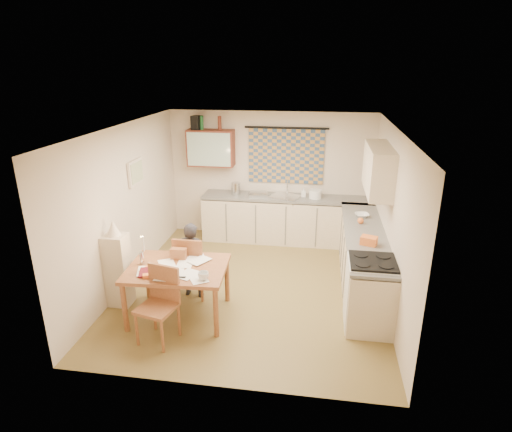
% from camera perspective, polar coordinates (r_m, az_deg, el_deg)
% --- Properties ---
extents(floor, '(4.00, 4.50, 0.02)m').
position_cam_1_polar(floor, '(6.89, -0.44, -9.50)').
color(floor, brown).
rests_on(floor, ground).
extents(ceiling, '(4.00, 4.50, 0.02)m').
position_cam_1_polar(ceiling, '(6.07, -0.50, 11.72)').
color(ceiling, white).
rests_on(ceiling, floor).
extents(wall_back, '(4.00, 0.02, 2.50)m').
position_cam_1_polar(wall_back, '(8.52, 1.95, 5.43)').
color(wall_back, beige).
rests_on(wall_back, floor).
extents(wall_front, '(4.00, 0.02, 2.50)m').
position_cam_1_polar(wall_front, '(4.35, -5.26, -9.41)').
color(wall_front, beige).
rests_on(wall_front, floor).
extents(wall_left, '(0.02, 4.50, 2.50)m').
position_cam_1_polar(wall_left, '(6.96, -17.03, 1.24)').
color(wall_left, beige).
rests_on(wall_left, floor).
extents(wall_right, '(0.02, 4.50, 2.50)m').
position_cam_1_polar(wall_right, '(6.39, 17.64, -0.49)').
color(wall_right, beige).
rests_on(wall_right, floor).
extents(window_blind, '(1.45, 0.03, 1.05)m').
position_cam_1_polar(window_blind, '(8.36, 4.02, 7.93)').
color(window_blind, '#304A6B').
rests_on(window_blind, wall_back).
extents(curtain_rod, '(1.60, 0.04, 0.04)m').
position_cam_1_polar(curtain_rod, '(8.24, 4.10, 11.65)').
color(curtain_rod, black).
rests_on(curtain_rod, wall_back).
extents(wall_cabinet, '(0.90, 0.34, 0.70)m').
position_cam_1_polar(wall_cabinet, '(8.43, -6.03, 9.02)').
color(wall_cabinet, '#582216').
rests_on(wall_cabinet, wall_back).
extents(wall_cabinet_glass, '(0.84, 0.02, 0.64)m').
position_cam_1_polar(wall_cabinet_glass, '(8.27, -6.33, 8.80)').
color(wall_cabinet_glass, '#99B2A5').
rests_on(wall_cabinet_glass, wall_back).
extents(upper_cabinet_right, '(0.34, 1.30, 0.70)m').
position_cam_1_polar(upper_cabinet_right, '(6.71, 16.00, 6.01)').
color(upper_cabinet_right, '#C9B594').
rests_on(upper_cabinet_right, wall_right).
extents(framed_print, '(0.04, 0.50, 0.40)m').
position_cam_1_polar(framed_print, '(7.17, -15.76, 5.65)').
color(framed_print, beige).
rests_on(framed_print, wall_left).
extents(print_canvas, '(0.01, 0.42, 0.32)m').
position_cam_1_polar(print_canvas, '(7.16, -15.58, 5.65)').
color(print_canvas, beige).
rests_on(print_canvas, wall_left).
extents(counter_back, '(3.30, 0.62, 0.92)m').
position_cam_1_polar(counter_back, '(8.42, 4.15, -0.46)').
color(counter_back, '#C9B594').
rests_on(counter_back, floor).
extents(counter_right, '(0.62, 2.95, 0.92)m').
position_cam_1_polar(counter_right, '(6.93, 14.06, -5.68)').
color(counter_right, '#C9B594').
rests_on(counter_right, floor).
extents(stove, '(0.62, 0.62, 0.96)m').
position_cam_1_polar(stove, '(5.95, 14.93, -9.93)').
color(stove, white).
rests_on(stove, floor).
extents(sink, '(0.67, 0.61, 0.10)m').
position_cam_1_polar(sink, '(8.29, 3.88, 2.33)').
color(sink, silver).
rests_on(sink, counter_back).
extents(tap, '(0.03, 0.03, 0.28)m').
position_cam_1_polar(tap, '(8.41, 4.21, 3.86)').
color(tap, silver).
rests_on(tap, counter_back).
extents(dish_rack, '(0.39, 0.34, 0.06)m').
position_cam_1_polar(dish_rack, '(8.33, 0.32, 2.96)').
color(dish_rack, silver).
rests_on(dish_rack, counter_back).
extents(kettle, '(0.20, 0.20, 0.24)m').
position_cam_1_polar(kettle, '(8.37, -2.70, 3.68)').
color(kettle, silver).
rests_on(kettle, counter_back).
extents(mixing_bowl, '(0.31, 0.31, 0.16)m').
position_cam_1_polar(mixing_bowl, '(8.23, 7.90, 2.93)').
color(mixing_bowl, white).
rests_on(mixing_bowl, counter_back).
extents(soap_bottle, '(0.10, 0.10, 0.18)m').
position_cam_1_polar(soap_bottle, '(8.28, 6.36, 3.17)').
color(soap_bottle, white).
rests_on(soap_bottle, counter_back).
extents(bowl, '(0.33, 0.33, 0.06)m').
position_cam_1_polar(bowl, '(7.38, 13.95, 0.10)').
color(bowl, white).
rests_on(bowl, counter_right).
extents(orange_bag, '(0.26, 0.22, 0.12)m').
position_cam_1_polar(orange_bag, '(6.28, 14.81, -3.19)').
color(orange_bag, orange).
rests_on(orange_bag, counter_right).
extents(fruit_orange, '(0.10, 0.10, 0.10)m').
position_cam_1_polar(fruit_orange, '(7.06, 13.77, -0.61)').
color(fruit_orange, orange).
rests_on(fruit_orange, counter_right).
extents(speaker, '(0.20, 0.23, 0.26)m').
position_cam_1_polar(speaker, '(8.43, -7.92, 12.24)').
color(speaker, black).
rests_on(speaker, wall_cabinet).
extents(bottle_green, '(0.09, 0.09, 0.26)m').
position_cam_1_polar(bottle_green, '(8.40, -7.26, 12.25)').
color(bottle_green, '#195926').
rests_on(bottle_green, wall_cabinet).
extents(bottle_brown, '(0.08, 0.08, 0.26)m').
position_cam_1_polar(bottle_brown, '(8.31, -4.88, 12.25)').
color(bottle_brown, '#582216').
rests_on(bottle_brown, wall_cabinet).
extents(dining_table, '(1.38, 1.08, 0.75)m').
position_cam_1_polar(dining_table, '(6.11, -10.26, -9.81)').
color(dining_table, brown).
rests_on(dining_table, floor).
extents(chair_far, '(0.46, 0.46, 0.98)m').
position_cam_1_polar(chair_far, '(6.60, -8.40, -8.02)').
color(chair_far, brown).
rests_on(chair_far, floor).
extents(chair_near, '(0.53, 0.53, 0.97)m').
position_cam_1_polar(chair_near, '(5.70, -12.84, -13.23)').
color(chair_near, brown).
rests_on(chair_near, floor).
extents(person, '(0.48, 0.36, 1.18)m').
position_cam_1_polar(person, '(6.47, -8.52, -5.81)').
color(person, black).
rests_on(person, floor).
extents(shelf_stand, '(0.32, 0.30, 1.09)m').
position_cam_1_polar(shelf_stand, '(6.52, -17.89, -6.88)').
color(shelf_stand, '#C9B594').
rests_on(shelf_stand, floor).
extents(lampshade, '(0.20, 0.20, 0.22)m').
position_cam_1_polar(lampshade, '(6.26, -18.51, -1.52)').
color(lampshade, beige).
rests_on(lampshade, shelf_stand).
extents(letter_rack, '(0.22, 0.11, 0.16)m').
position_cam_1_polar(letter_rack, '(6.12, -10.28, -4.98)').
color(letter_rack, brown).
rests_on(letter_rack, dining_table).
extents(mug, '(0.22, 0.22, 0.11)m').
position_cam_1_polar(mug, '(5.53, -7.03, -7.94)').
color(mug, white).
rests_on(mug, dining_table).
extents(magazine, '(0.34, 0.38, 0.03)m').
position_cam_1_polar(magazine, '(5.86, -15.31, -7.32)').
color(magazine, maroon).
rests_on(magazine, dining_table).
extents(book, '(0.29, 0.33, 0.02)m').
position_cam_1_polar(book, '(5.99, -14.68, -6.69)').
color(book, orange).
rests_on(book, dining_table).
extents(orange_box, '(0.14, 0.12, 0.04)m').
position_cam_1_polar(orange_box, '(5.74, -14.27, -7.73)').
color(orange_box, orange).
rests_on(orange_box, dining_table).
extents(eyeglasses, '(0.13, 0.06, 0.02)m').
position_cam_1_polar(eyeglasses, '(5.63, -10.03, -8.10)').
color(eyeglasses, black).
rests_on(eyeglasses, dining_table).
extents(candle_holder, '(0.07, 0.07, 0.18)m').
position_cam_1_polar(candle_holder, '(6.08, -14.98, -5.44)').
color(candle_holder, silver).
rests_on(candle_holder, dining_table).
extents(candle, '(0.03, 0.03, 0.22)m').
position_cam_1_polar(candle, '(6.02, -14.79, -3.59)').
color(candle, white).
rests_on(candle, dining_table).
extents(candle_flame, '(0.02, 0.02, 0.02)m').
position_cam_1_polar(candle_flame, '(5.93, -15.09, -2.71)').
color(candle_flame, '#FFCC66').
rests_on(candle_flame, dining_table).
extents(papers, '(1.06, 0.94, 0.02)m').
position_cam_1_polar(papers, '(5.86, -10.21, -6.90)').
color(papers, white).
rests_on(papers, dining_table).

